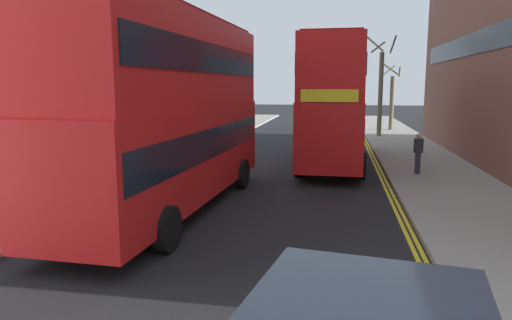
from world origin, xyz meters
TOP-DOWN VIEW (x-y plane):
  - sidewalk_right at (6.50, 16.00)m, footprint 4.00×80.00m
  - sidewalk_left at (-6.50, 16.00)m, footprint 4.00×80.00m
  - kerb_line_outer at (4.40, 14.00)m, footprint 0.10×56.00m
  - kerb_line_inner at (4.24, 14.00)m, footprint 0.10×56.00m
  - double_decker_bus_away at (-2.24, 12.47)m, footprint 3.18×10.91m
  - double_decker_bus_oncoming at (2.29, 21.64)m, footprint 2.96×10.86m
  - pedestrian_far at (5.70, 18.98)m, footprint 0.34×0.22m
  - street_tree_mid at (5.37, 33.39)m, footprint 2.01×1.97m
  - street_tree_far at (6.69, 38.46)m, footprint 1.69×2.00m

SIDE VIEW (x-z plane):
  - kerb_line_outer at x=4.40m, z-range 0.00..0.01m
  - kerb_line_inner at x=4.24m, z-range 0.00..0.01m
  - sidewalk_right at x=6.50m, z-range 0.00..0.14m
  - sidewalk_left at x=-6.50m, z-range 0.00..0.14m
  - pedestrian_far at x=5.70m, z-range 0.18..1.80m
  - street_tree_far at x=6.69m, z-range -0.13..5.26m
  - double_decker_bus_away at x=-2.24m, z-range 0.21..5.85m
  - double_decker_bus_oncoming at x=2.29m, z-range 0.21..5.85m
  - street_tree_mid at x=5.37m, z-range -0.04..6.83m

